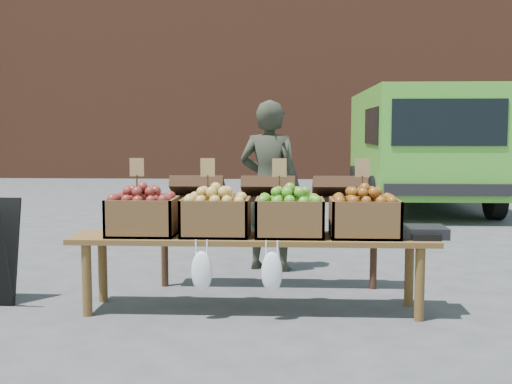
# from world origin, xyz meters

# --- Properties ---
(ground) EXTENTS (80.00, 80.00, 0.00)m
(ground) POSITION_xyz_m (0.00, 0.00, 0.00)
(ground) COLOR #444446
(brick_building) EXTENTS (24.00, 4.00, 10.00)m
(brick_building) POSITION_xyz_m (0.00, 15.00, 5.00)
(brick_building) COLOR brown
(brick_building) RESTS_ON ground
(delivery_van) EXTENTS (2.09, 4.54, 2.03)m
(delivery_van) POSITION_xyz_m (3.17, 6.53, 1.02)
(delivery_van) COLOR #54B231
(delivery_van) RESTS_ON ground
(vendor) EXTENTS (0.68, 0.54, 1.64)m
(vendor) POSITION_xyz_m (0.75, 1.43, 0.82)
(vendor) COLOR #2C2F23
(vendor) RESTS_ON ground
(back_table) EXTENTS (2.10, 0.44, 1.04)m
(back_table) POSITION_xyz_m (0.76, 0.70, 0.52)
(back_table) COLOR #382114
(back_table) RESTS_ON ground
(display_bench) EXTENTS (2.70, 0.56, 0.57)m
(display_bench) POSITION_xyz_m (0.66, -0.02, 0.28)
(display_bench) COLOR brown
(display_bench) RESTS_ON ground
(crate_golden_apples) EXTENTS (0.50, 0.40, 0.28)m
(crate_golden_apples) POSITION_xyz_m (-0.16, -0.02, 0.71)
(crate_golden_apples) COLOR maroon
(crate_golden_apples) RESTS_ON display_bench
(crate_russet_pears) EXTENTS (0.50, 0.40, 0.28)m
(crate_russet_pears) POSITION_xyz_m (0.39, -0.02, 0.71)
(crate_russet_pears) COLOR gold
(crate_russet_pears) RESTS_ON display_bench
(crate_red_apples) EXTENTS (0.50, 0.40, 0.28)m
(crate_red_apples) POSITION_xyz_m (0.94, -0.02, 0.71)
(crate_red_apples) COLOR #487D25
(crate_red_apples) RESTS_ON display_bench
(crate_green_apples) EXTENTS (0.50, 0.40, 0.28)m
(crate_green_apples) POSITION_xyz_m (1.49, -0.02, 0.71)
(crate_green_apples) COLOR #8C4514
(crate_green_apples) RESTS_ON display_bench
(weighing_scale) EXTENTS (0.34, 0.30, 0.08)m
(weighing_scale) POSITION_xyz_m (1.91, -0.02, 0.61)
(weighing_scale) COLOR black
(weighing_scale) RESTS_ON display_bench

